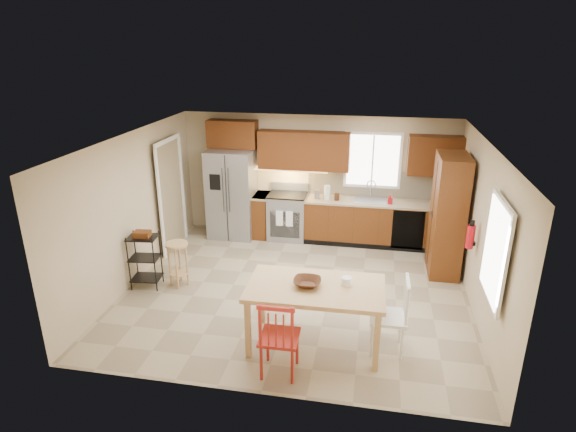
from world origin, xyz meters
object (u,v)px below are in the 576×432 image
(range_stove, at_px, (288,217))
(utility_cart, at_px, (145,261))
(chair_white, at_px, (388,315))
(soap_bottle, at_px, (390,199))
(dining_table, at_px, (315,316))
(table_jar, at_px, (346,283))
(chair_red, at_px, (279,336))
(pantry, at_px, (448,215))
(fire_extinguisher, at_px, (470,237))
(bar_stool, at_px, (178,264))
(refrigerator, at_px, (232,194))
(table_bowl, at_px, (307,286))

(range_stove, height_order, utility_cart, utility_cart)
(range_stove, xyz_separation_m, chair_white, (1.99, -3.54, 0.06))
(soap_bottle, height_order, dining_table, soap_bottle)
(range_stove, bearing_deg, table_jar, -67.64)
(soap_bottle, xyz_separation_m, chair_red, (-1.34, -4.16, -0.47))
(pantry, height_order, fire_extinguisher, pantry)
(chair_white, relative_size, bar_stool, 1.37)
(fire_extinguisher, bearing_deg, pantry, 100.78)
(dining_table, relative_size, bar_stool, 2.33)
(refrigerator, height_order, dining_table, refrigerator)
(table_jar, bearing_deg, pantry, 58.17)
(pantry, height_order, chair_red, pantry)
(range_stove, xyz_separation_m, table_bowl, (0.93, -3.59, 0.42))
(range_stove, bearing_deg, bar_stool, -120.99)
(chair_white, distance_m, bar_stool, 3.61)
(bar_stool, height_order, utility_cart, utility_cart)
(range_stove, relative_size, dining_table, 0.52)
(pantry, xyz_separation_m, chair_white, (-0.99, -2.56, -0.53))
(pantry, bearing_deg, refrigerator, 167.38)
(bar_stool, bearing_deg, refrigerator, 75.16)
(chair_white, xyz_separation_m, table_jar, (-0.56, 0.06, 0.39))
(bar_stool, bearing_deg, table_bowl, -36.31)
(chair_white, bearing_deg, table_jar, 82.97)
(dining_table, distance_m, utility_cart, 3.16)
(utility_cart, bearing_deg, refrigerator, 66.03)
(chair_white, xyz_separation_m, table_bowl, (-1.06, -0.05, 0.36))
(fire_extinguisher, height_order, chair_red, fire_extinguisher)
(pantry, bearing_deg, bar_stool, -162.75)
(soap_bottle, bearing_deg, table_bowl, -107.42)
(refrigerator, bearing_deg, range_stove, 2.99)
(fire_extinguisher, xyz_separation_m, table_jar, (-1.75, -1.44, -0.19))
(bar_stool, bearing_deg, fire_extinguisher, -4.44)
(range_stove, distance_m, chair_red, 4.30)
(table_bowl, distance_m, bar_stool, 2.70)
(fire_extinguisher, bearing_deg, dining_table, -143.96)
(range_stove, bearing_deg, refrigerator, -177.01)
(chair_red, bearing_deg, range_stove, 98.49)
(dining_table, bearing_deg, utility_cart, 158.80)
(range_stove, relative_size, utility_cart, 0.98)
(chair_red, relative_size, bar_stool, 1.37)
(pantry, bearing_deg, chair_white, -111.15)
(chair_white, height_order, bar_stool, chair_white)
(range_stove, height_order, bar_stool, range_stove)
(bar_stool, bearing_deg, chair_white, -27.67)
(utility_cart, bearing_deg, chair_white, -21.35)
(soap_bottle, bearing_deg, fire_extinguisher, -59.47)
(table_bowl, relative_size, table_jar, 2.08)
(refrigerator, relative_size, utility_cart, 1.94)
(dining_table, distance_m, chair_red, 0.74)
(soap_bottle, xyz_separation_m, utility_cart, (-3.95, -2.40, -0.53))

